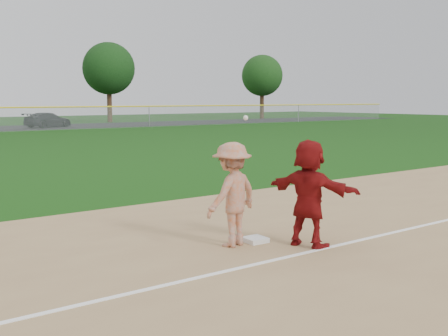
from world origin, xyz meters
TOP-DOWN VIEW (x-y plane):
  - ground at (0.00, 0.00)m, footprint 160.00×160.00m
  - foul_line at (0.00, -0.80)m, footprint 60.00×0.10m
  - first_base at (-0.16, 0.31)m, footprint 0.42×0.42m
  - base_runner at (0.44, -0.48)m, footprint 1.03×1.91m
  - car_right at (11.98, 45.26)m, footprint 5.20×3.61m
  - first_base_play at (-0.66, 0.38)m, footprint 1.36×0.98m
  - tree_3 at (22.00, 52.80)m, footprint 6.00×6.00m
  - tree_4 at (44.00, 51.20)m, footprint 5.60×5.60m

SIDE VIEW (x-z plane):
  - ground at x=0.00m, z-range 0.00..0.00m
  - foul_line at x=0.00m, z-range 0.02..0.03m
  - first_base at x=-0.16m, z-range 0.02..0.11m
  - car_right at x=11.98m, z-range 0.01..1.41m
  - first_base_play at x=-0.66m, z-range -0.22..2.17m
  - base_runner at x=0.44m, z-range 0.02..1.99m
  - tree_4 at x=44.00m, z-range 1.51..10.18m
  - tree_3 at x=22.00m, z-range 1.57..10.76m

